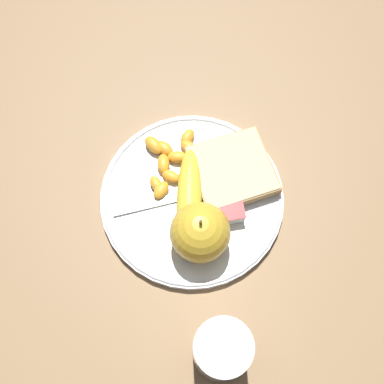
# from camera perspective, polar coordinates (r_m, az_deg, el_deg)

# --- Properties ---
(ground_plane) EXTENTS (3.00, 3.00, 0.00)m
(ground_plane) POSITION_cam_1_polar(r_m,az_deg,el_deg) (0.75, 0.00, -0.86)
(ground_plane) COLOR olive
(plate) EXTENTS (0.25, 0.25, 0.01)m
(plate) POSITION_cam_1_polar(r_m,az_deg,el_deg) (0.74, 0.00, -0.65)
(plate) COLOR silver
(plate) RESTS_ON ground_plane
(juice_glass) EXTENTS (0.07, 0.07, 0.11)m
(juice_glass) POSITION_cam_1_polar(r_m,az_deg,el_deg) (0.66, 3.33, -16.53)
(juice_glass) COLOR silver
(juice_glass) RESTS_ON ground_plane
(apple) EXTENTS (0.08, 0.08, 0.09)m
(apple) POSITION_cam_1_polar(r_m,az_deg,el_deg) (0.68, 1.26, -4.28)
(apple) COLOR gold
(apple) RESTS_ON plate
(banana) EXTENTS (0.06, 0.16, 0.03)m
(banana) POSITION_cam_1_polar(r_m,az_deg,el_deg) (0.72, -0.30, -1.13)
(banana) COLOR yellow
(banana) RESTS_ON plate
(bread_slice) EXTENTS (0.12, 0.12, 0.02)m
(bread_slice) POSITION_cam_1_polar(r_m,az_deg,el_deg) (0.74, 4.30, 2.30)
(bread_slice) COLOR #AB8751
(bread_slice) RESTS_ON plate
(fork) EXTENTS (0.19, 0.04, 0.00)m
(fork) POSITION_cam_1_polar(r_m,az_deg,el_deg) (0.74, 0.05, -0.06)
(fork) COLOR silver
(fork) RESTS_ON plate
(jam_packet) EXTENTS (0.04, 0.03, 0.02)m
(jam_packet) POSITION_cam_1_polar(r_m,az_deg,el_deg) (0.72, 3.99, -2.07)
(jam_packet) COLOR silver
(jam_packet) RESTS_ON plate
(orange_segment_0) EXTENTS (0.02, 0.03, 0.01)m
(orange_segment_0) POSITION_cam_1_polar(r_m,az_deg,el_deg) (0.74, -3.85, 0.87)
(orange_segment_0) COLOR #F9A32D
(orange_segment_0) RESTS_ON plate
(orange_segment_1) EXTENTS (0.02, 0.03, 0.02)m
(orange_segment_1) POSITION_cam_1_polar(r_m,az_deg,el_deg) (0.75, -3.06, 3.03)
(orange_segment_1) COLOR #F9A32D
(orange_segment_1) RESTS_ON plate
(orange_segment_2) EXTENTS (0.03, 0.03, 0.02)m
(orange_segment_2) POSITION_cam_1_polar(r_m,az_deg,el_deg) (0.76, -2.96, 4.70)
(orange_segment_2) COLOR #F9A32D
(orange_segment_2) RESTS_ON plate
(orange_segment_3) EXTENTS (0.03, 0.03, 0.02)m
(orange_segment_3) POSITION_cam_1_polar(r_m,az_deg,el_deg) (0.74, -2.23, 1.67)
(orange_segment_3) COLOR #F9A32D
(orange_segment_3) RESTS_ON plate
(orange_segment_4) EXTENTS (0.03, 0.02, 0.02)m
(orange_segment_4) POSITION_cam_1_polar(r_m,az_deg,el_deg) (0.75, -1.52, 3.75)
(orange_segment_4) COLOR #F9A32D
(orange_segment_4) RESTS_ON plate
(orange_segment_5) EXTENTS (0.03, 0.03, 0.02)m
(orange_segment_5) POSITION_cam_1_polar(r_m,az_deg,el_deg) (0.74, -3.31, 0.21)
(orange_segment_5) COLOR #F9A32D
(orange_segment_5) RESTS_ON plate
(orange_segment_6) EXTENTS (0.03, 0.04, 0.02)m
(orange_segment_6) POSITION_cam_1_polar(r_m,az_deg,el_deg) (0.76, -4.11, 5.03)
(orange_segment_6) COLOR #F9A32D
(orange_segment_6) RESTS_ON plate
(orange_segment_7) EXTENTS (0.03, 0.03, 0.02)m
(orange_segment_7) POSITION_cam_1_polar(r_m,az_deg,el_deg) (0.75, 0.29, 3.49)
(orange_segment_7) COLOR #F9A32D
(orange_segment_7) RESTS_ON plate
(orange_segment_8) EXTENTS (0.03, 0.03, 0.02)m
(orange_segment_8) POSITION_cam_1_polar(r_m,az_deg,el_deg) (0.76, -0.37, 4.83)
(orange_segment_8) COLOR #F9A32D
(orange_segment_8) RESTS_ON plate
(orange_segment_9) EXTENTS (0.03, 0.03, 0.02)m
(orange_segment_9) POSITION_cam_1_polar(r_m,az_deg,el_deg) (0.77, -0.49, 5.87)
(orange_segment_9) COLOR #F9A32D
(orange_segment_9) RESTS_ON plate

